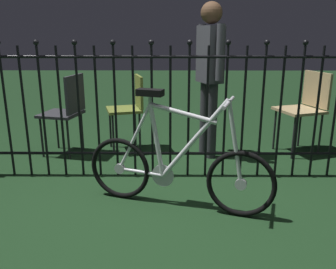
{
  "coord_description": "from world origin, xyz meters",
  "views": [
    {
      "loc": [
        0.09,
        -2.51,
        1.34
      ],
      "look_at": [
        0.07,
        0.21,
        0.55
      ],
      "focal_mm": 38.33,
      "sensor_mm": 36.0,
      "label": 1
    }
  ],
  "objects_px": {
    "bicycle": "(177,167)",
    "chair_charcoal": "(67,107)",
    "chair_olive": "(130,105)",
    "person_visitor": "(210,68)",
    "chair_tan": "(306,104)"
  },
  "relations": [
    {
      "from": "bicycle",
      "to": "chair_charcoal",
      "type": "distance_m",
      "value": 1.72
    },
    {
      "from": "chair_olive",
      "to": "person_visitor",
      "type": "height_order",
      "value": "person_visitor"
    },
    {
      "from": "bicycle",
      "to": "chair_tan",
      "type": "relative_size",
      "value": 1.59
    },
    {
      "from": "bicycle",
      "to": "person_visitor",
      "type": "xyz_separation_m",
      "value": [
        0.36,
        1.22,
        0.64
      ]
    },
    {
      "from": "chair_olive",
      "to": "person_visitor",
      "type": "xyz_separation_m",
      "value": [
        0.87,
        -0.19,
        0.43
      ]
    },
    {
      "from": "chair_charcoal",
      "to": "person_visitor",
      "type": "height_order",
      "value": "person_visitor"
    },
    {
      "from": "chair_olive",
      "to": "chair_tan",
      "type": "height_order",
      "value": "chair_tan"
    },
    {
      "from": "person_visitor",
      "to": "bicycle",
      "type": "bearing_deg",
      "value": -106.53
    },
    {
      "from": "bicycle",
      "to": "chair_charcoal",
      "type": "relative_size",
      "value": 1.61
    },
    {
      "from": "bicycle",
      "to": "chair_charcoal",
      "type": "height_order",
      "value": "bicycle"
    },
    {
      "from": "bicycle",
      "to": "chair_tan",
      "type": "distance_m",
      "value": 2.0
    },
    {
      "from": "chair_olive",
      "to": "chair_tan",
      "type": "xyz_separation_m",
      "value": [
        1.96,
        -0.06,
        0.02
      ]
    },
    {
      "from": "bicycle",
      "to": "chair_olive",
      "type": "bearing_deg",
      "value": 109.66
    },
    {
      "from": "bicycle",
      "to": "chair_tan",
      "type": "xyz_separation_m",
      "value": [
        1.46,
        1.35,
        0.23
      ]
    },
    {
      "from": "chair_charcoal",
      "to": "chair_tan",
      "type": "xyz_separation_m",
      "value": [
        2.63,
        0.11,
        0.02
      ]
    }
  ]
}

